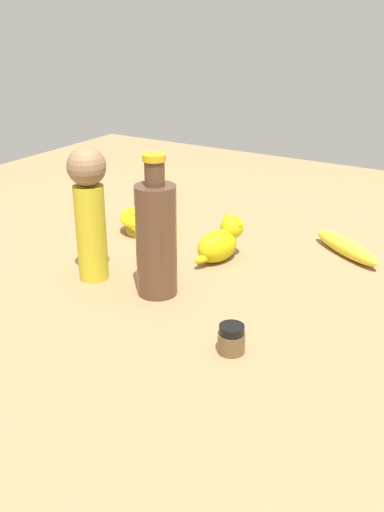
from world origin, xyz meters
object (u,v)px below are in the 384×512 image
at_px(bottle_tall, 156,237).
at_px(bowl, 145,219).
at_px(nail_polish_jar, 231,339).
at_px(cat_figurine, 221,241).
at_px(banana, 346,247).
at_px(person_figure_adult, 90,208).

bearing_deg(bottle_tall, bowl, -140.42).
relative_size(nail_polish_jar, bottle_tall, 0.17).
distance_m(cat_figurine, bowl, 0.24).
bearing_deg(nail_polish_jar, banana, 175.98).
xyz_separation_m(cat_figurine, bottle_tall, (0.19, -0.03, 0.07)).
distance_m(bottle_tall, banana, 0.44).
bearing_deg(bottle_tall, banana, 145.46).
distance_m(person_figure_adult, nail_polish_jar, 0.39).
height_order(bottle_tall, banana, bottle_tall).
xyz_separation_m(cat_figurine, nail_polish_jar, (0.30, 0.18, -0.02)).
bearing_deg(bowl, nail_polish_jar, 49.57).
relative_size(cat_figurine, nail_polish_jar, 2.93).
distance_m(person_figure_adult, cat_figurine, 0.28).
distance_m(person_figure_adult, bowl, 0.29).
bearing_deg(cat_figurine, bowl, -102.61).
relative_size(nail_polish_jar, bowl, 0.38).
xyz_separation_m(person_figure_adult, bottle_tall, (-0.01, 0.14, -0.03)).
distance_m(cat_figurine, bottle_tall, 0.21).
bearing_deg(person_figure_adult, nail_polish_jar, 74.74).
bearing_deg(bowl, cat_figurine, 77.39).
height_order(nail_polish_jar, bowl, bowl).
height_order(cat_figurine, nail_polish_jar, cat_figurine).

